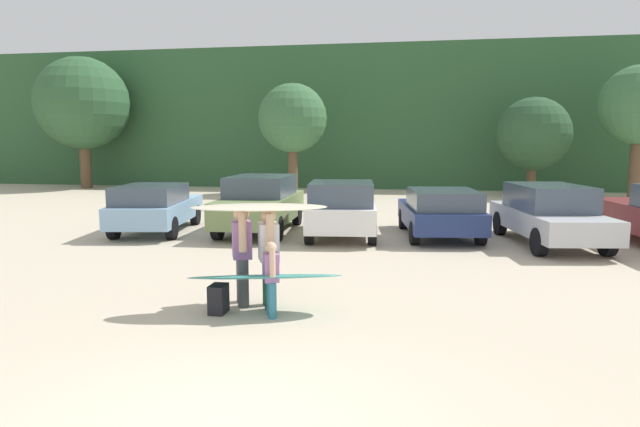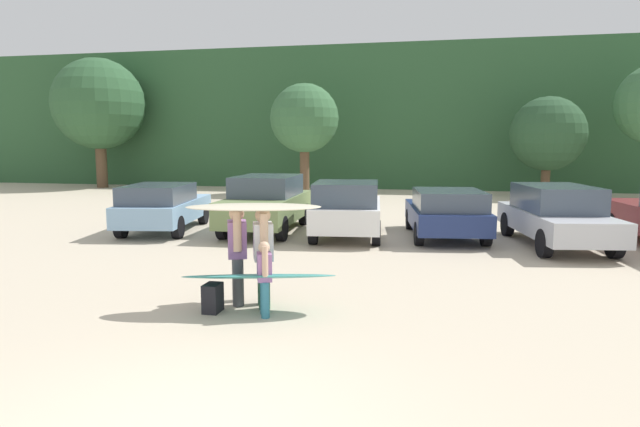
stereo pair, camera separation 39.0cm
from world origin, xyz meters
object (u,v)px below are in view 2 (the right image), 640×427
at_px(parked_car_navy, 446,212).
at_px(person_companion, 237,249).
at_px(surfboard_cream, 254,207).
at_px(person_child, 264,274).
at_px(parked_car_sky_blue, 163,206).
at_px(surfboard_teal, 259,276).
at_px(parked_car_silver, 556,214).
at_px(backpack_dropped, 213,298).
at_px(person_adult, 263,251).
at_px(parked_car_olive_green, 267,202).
at_px(parked_car_white, 347,208).

bearing_deg(parked_car_navy, person_companion, 146.39).
bearing_deg(surfboard_cream, parked_car_navy, -126.12).
xyz_separation_m(person_companion, surfboard_cream, (0.36, -0.22, 0.72)).
bearing_deg(person_child, parked_car_sky_blue, -74.63).
height_order(parked_car_navy, person_companion, person_companion).
xyz_separation_m(parked_car_navy, surfboard_teal, (-2.91, -7.51, -0.14)).
height_order(parked_car_navy, surfboard_cream, surfboard_cream).
height_order(parked_car_navy, parked_car_silver, parked_car_silver).
bearing_deg(backpack_dropped, person_companion, 67.13).
distance_m(person_child, person_companion, 0.87).
xyz_separation_m(surfboard_teal, backpack_dropped, (-0.74, -0.07, -0.37)).
xyz_separation_m(parked_car_sky_blue, person_adult, (5.22, -6.61, 0.15)).
bearing_deg(backpack_dropped, surfboard_teal, 5.45).
relative_size(parked_car_navy, surfboard_cream, 1.93).
distance_m(person_child, backpack_dropped, 0.95).
xyz_separation_m(parked_car_olive_green, parked_car_white, (2.50, -0.56, -0.04)).
bearing_deg(parked_car_sky_blue, surfboard_cream, -152.05).
xyz_separation_m(parked_car_silver, backpack_dropped, (-6.37, -7.02, -0.58)).
bearing_deg(parked_car_navy, backpack_dropped, 146.60).
distance_m(parked_car_sky_blue, person_companion, 8.07).
bearing_deg(parked_car_navy, surfboard_teal, 151.10).
relative_size(parked_car_sky_blue, surfboard_teal, 1.77).
bearing_deg(person_child, parked_car_navy, -132.16).
height_order(parked_car_white, person_adult, person_adult).
height_order(person_adult, person_companion, person_companion).
xyz_separation_m(parked_car_silver, person_companion, (-6.15, -6.49, 0.10)).
distance_m(surfboard_cream, backpack_dropped, 1.55).
bearing_deg(parked_car_sky_blue, backpack_dropped, -156.53).
bearing_deg(parked_car_olive_green, surfboard_cream, -166.02).
height_order(surfboard_cream, backpack_dropped, surfboard_cream).
xyz_separation_m(parked_car_silver, person_adult, (-5.68, -6.58, 0.10)).
xyz_separation_m(parked_car_navy, person_companion, (-3.43, -7.06, 0.18)).
height_order(parked_car_white, surfboard_cream, surfboard_cream).
bearing_deg(parked_car_white, person_companion, 167.54).
distance_m(parked_car_white, surfboard_cream, 6.88).
bearing_deg(parked_car_silver, person_companion, 127.65).
bearing_deg(parked_car_white, parked_car_olive_green, 71.41).
bearing_deg(parked_car_sky_blue, person_child, -151.95).
height_order(parked_car_silver, person_child, parked_car_silver).
relative_size(parked_car_sky_blue, parked_car_navy, 1.03).
xyz_separation_m(parked_car_white, surfboard_teal, (-0.23, -7.06, -0.23)).
height_order(parked_car_sky_blue, parked_car_white, parked_car_white).
distance_m(person_child, surfboard_teal, 0.16).
distance_m(person_adult, person_companion, 0.48).
relative_size(parked_car_navy, person_companion, 2.62).
bearing_deg(person_adult, backpack_dropped, 10.27).
bearing_deg(person_child, surfboard_cream, -72.56).
distance_m(parked_car_sky_blue, parked_car_olive_green, 3.07).
relative_size(parked_car_olive_green, parked_car_white, 1.11).
bearing_deg(parked_car_navy, parked_car_sky_blue, 86.07).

